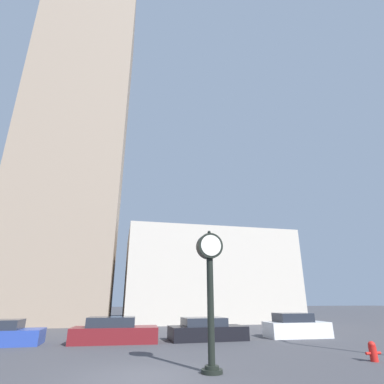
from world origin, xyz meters
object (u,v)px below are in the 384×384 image
at_px(fire_hydrant_far, 373,351).
at_px(car_maroon, 114,332).
at_px(street_clock, 210,279).
at_px(car_white, 296,327).
at_px(car_black, 207,330).

bearing_deg(fire_hydrant_far, car_maroon, 142.23).
bearing_deg(street_clock, car_maroon, 111.64).
height_order(car_maroon, fire_hydrant_far, car_maroon).
xyz_separation_m(car_maroon, fire_hydrant_far, (9.55, -7.40, -0.20)).
height_order(street_clock, car_maroon, street_clock).
relative_size(car_white, fire_hydrant_far, 5.61).
distance_m(street_clock, fire_hydrant_far, 6.91).
distance_m(car_black, fire_hydrant_far, 8.63).
bearing_deg(car_black, car_maroon, 178.33).
xyz_separation_m(street_clock, fire_hydrant_far, (6.43, 0.47, -2.50)).
distance_m(car_maroon, car_black, 5.16).
bearing_deg(car_maroon, car_black, 3.52).
xyz_separation_m(street_clock, car_black, (2.04, 7.89, -2.34)).
relative_size(car_black, car_white, 1.14).
bearing_deg(car_white, street_clock, -132.57).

